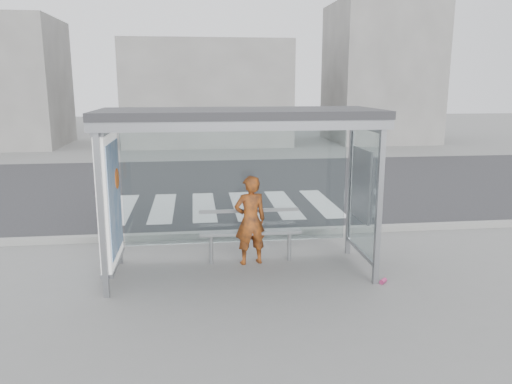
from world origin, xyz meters
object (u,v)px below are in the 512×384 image
(person, at_px, (250,220))
(soda_can, at_px, (383,281))
(bench, at_px, (250,232))
(bus_shelter, at_px, (216,151))

(person, xyz_separation_m, soda_can, (1.92, -1.13, -0.72))
(person, distance_m, bench, 0.25)
(bus_shelter, relative_size, person, 2.80)
(bus_shelter, height_order, soda_can, bus_shelter)
(bus_shelter, distance_m, person, 1.40)
(bus_shelter, relative_size, bench, 2.47)
(bench, distance_m, soda_can, 2.32)
(bus_shelter, bearing_deg, person, 31.34)
(bus_shelter, xyz_separation_m, soda_can, (2.50, -0.78, -1.95))
(person, bearing_deg, bench, -107.56)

